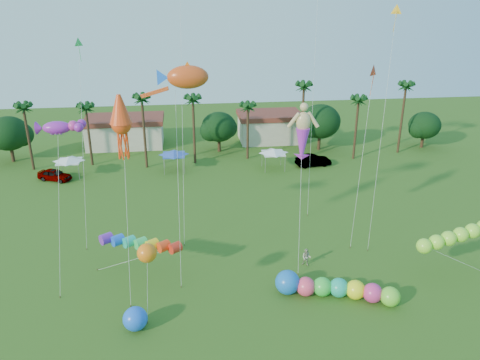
{
  "coord_description": "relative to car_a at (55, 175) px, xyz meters",
  "views": [
    {
      "loc": [
        -4.43,
        -25.74,
        23.4
      ],
      "look_at": [
        0.0,
        10.0,
        9.0
      ],
      "focal_mm": 35.0,
      "sensor_mm": 36.0,
      "label": 1
    }
  ],
  "objects": [
    {
      "name": "delta_kite_green",
      "position": [
        8.23,
        -15.06,
        17.82
      ],
      "size": [
        1.22,
        5.01,
        19.66
      ],
      "color": "green",
      "rests_on": "ground"
    },
    {
      "name": "car_a",
      "position": [
        0.0,
        0.0,
        0.0
      ],
      "size": [
        4.93,
        3.53,
        1.56
      ],
      "primitive_type": "imported",
      "rotation": [
        0.0,
        0.0,
        1.15
      ],
      "color": "#4C4C54",
      "rests_on": "ground"
    },
    {
      "name": "tent_row",
      "position": [
        15.96,
        1.0,
        1.97
      ],
      "size": [
        31.0,
        4.0,
        0.6
      ],
      "color": "white",
      "rests_on": "ground"
    },
    {
      "name": "rainbow_tube",
      "position": [
        14.56,
        -25.23,
        2.13
      ],
      "size": [
        8.82,
        3.82,
        3.39
      ],
      "color": "red",
      "rests_on": "ground"
    },
    {
      "name": "fish_kite",
      "position": [
        18.04,
        -22.74,
        16.34
      ],
      "size": [
        5.31,
        5.89,
        18.18
      ],
      "color": "#E04918",
      "rests_on": "ground"
    },
    {
      "name": "green_worm",
      "position": [
        37.51,
        -28.26,
        2.51
      ],
      "size": [
        9.85,
        2.07,
        4.08
      ],
      "color": "#99F436",
      "rests_on": "ground"
    },
    {
      "name": "squid_kite",
      "position": [
        12.85,
        -25.95,
        13.41
      ],
      "size": [
        1.75,
        4.12,
        16.59
      ],
      "color": "#F94114",
      "rests_on": "ground"
    },
    {
      "name": "orange_ball_kite",
      "position": [
        14.42,
        -30.66,
        4.93
      ],
      "size": [
        1.78,
        1.78,
        6.44
      ],
      "color": "orange",
      "rests_on": "ground"
    },
    {
      "name": "ground",
      "position": [
        21.96,
        -35.34,
        -0.78
      ],
      "size": [
        160.0,
        160.0,
        0.0
      ],
      "primitive_type": "plane",
      "color": "#285116",
      "rests_on": "ground"
    },
    {
      "name": "delta_kite_red",
      "position": [
        35.09,
        -19.28,
        15.73
      ],
      "size": [
        2.45,
        3.67,
        17.38
      ],
      "color": "red",
      "rests_on": "ground"
    },
    {
      "name": "delta_kite_yellow",
      "position": [
        36.65,
        -19.23,
        20.65
      ],
      "size": [
        2.43,
        4.37,
        22.54
      ],
      "color": "#FFB01A",
      "rests_on": "ground"
    },
    {
      "name": "caterpillar_inflatable",
      "position": [
        29.01,
        -29.86,
        0.09
      ],
      "size": [
        9.93,
        4.76,
        2.06
      ],
      "rotation": [
        0.0,
        0.0,
        -0.31
      ],
      "color": "#FF4369",
      "rests_on": "ground"
    },
    {
      "name": "lobster_kite",
      "position": [
        7.41,
        -23.18,
        12.6
      ],
      "size": [
        4.28,
        5.65,
        14.14
      ],
      "color": "purple",
      "rests_on": "ground"
    },
    {
      "name": "merman_kite",
      "position": [
        28.11,
        -21.59,
        10.72
      ],
      "size": [
        2.51,
        5.87,
        14.04
      ],
      "color": "#D7B57A",
      "rests_on": "ground"
    },
    {
      "name": "car_b",
      "position": [
        35.99,
        1.23,
        0.06
      ],
      "size": [
        5.28,
        2.41,
        1.68
      ],
      "primitive_type": "imported",
      "rotation": [
        0.0,
        0.0,
        1.7
      ],
      "color": "#4C4C54",
      "rests_on": "ground"
    },
    {
      "name": "tree_line",
      "position": [
        25.53,
        8.66,
        3.5
      ],
      "size": [
        69.46,
        8.91,
        11.0
      ],
      "color": "#3A2819",
      "rests_on": "ground"
    },
    {
      "name": "spectator_b",
      "position": [
        28.18,
        -24.88,
        0.07
      ],
      "size": [
        1.02,
        0.94,
        1.69
      ],
      "primitive_type": "imported",
      "rotation": [
        0.0,
        0.0,
        -0.45
      ],
      "color": "#AEAC91",
      "rests_on": "ground"
    },
    {
      "name": "blue_ball",
      "position": [
        13.29,
        -31.92,
        0.14
      ],
      "size": [
        1.84,
        1.84,
        1.84
      ],
      "primitive_type": "sphere",
      "color": "blue",
      "rests_on": "ground"
    },
    {
      "name": "buildings_row",
      "position": [
        18.87,
        14.66,
        1.22
      ],
      "size": [
        35.0,
        7.0,
        4.0
      ],
      "color": "beige",
      "rests_on": "ground"
    }
  ]
}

